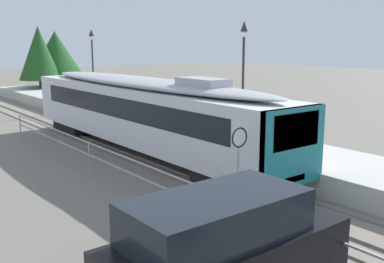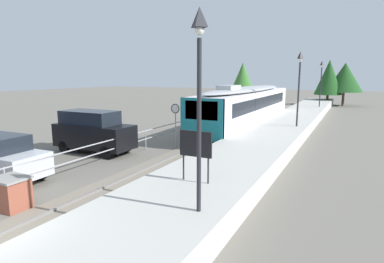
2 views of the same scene
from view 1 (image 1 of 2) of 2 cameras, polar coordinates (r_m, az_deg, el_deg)
name	(u,v)px [view 1 (image 1 of 2)]	position (r m, az deg, el deg)	size (l,w,h in m)	color
ground_plane	(86,165)	(20.10, -13.28, -4.14)	(160.00, 160.00, 0.00)	#6B665B
track_rails	(145,154)	(21.46, -5.99, -2.84)	(3.20, 60.00, 0.14)	slate
commuter_train	(142,109)	(21.20, -6.36, 2.79)	(2.82, 18.45, 3.74)	silver
station_platform	(198,137)	(23.19, 0.82, -0.67)	(3.90, 60.00, 0.90)	#B7B5AD
platform_lamp_mid_platform	(244,55)	(22.03, 6.56, 9.58)	(0.34, 0.34, 5.35)	#232328
platform_lamp_far_end	(92,51)	(35.78, -12.56, 9.94)	(0.34, 0.34, 5.35)	#232328
speed_limit_sign	(239,150)	(13.19, 5.98, -2.34)	(0.61, 0.10, 2.81)	#9EA0A5
carpark_fence	(243,214)	(11.67, 6.47, -10.42)	(0.06, 36.06, 1.25)	#9EA0A5
parked_van_black	(225,255)	(8.71, 4.27, -15.40)	(4.91, 1.98, 2.51)	black
tree_behind_station_far	(56,53)	(48.61, -16.93, 9.54)	(5.21, 5.21, 6.45)	brown
tree_distant_left	(39,53)	(46.76, -18.85, 9.40)	(4.01, 4.01, 6.88)	brown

